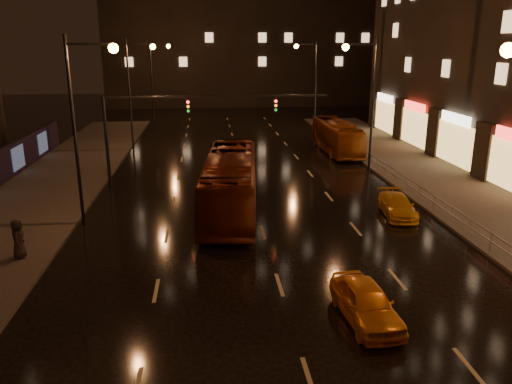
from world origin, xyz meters
TOP-DOWN VIEW (x-y plane):
  - ground at (0.00, 20.00)m, footprint 140.00×140.00m
  - sidewalk_left at (-13.50, 15.00)m, footprint 7.00×70.00m
  - sidewalk_right at (13.50, 15.00)m, footprint 7.00×70.00m
  - traffic_signal at (-5.06, 20.00)m, footprint 15.31×0.32m
  - railing_right at (10.20, 18.00)m, footprint 0.05×56.00m
  - bus_red at (-1.50, 13.75)m, footprint 3.99×12.51m
  - bus_curb at (9.00, 29.64)m, footprint 2.40×10.27m
  - taxi_near at (2.66, 1.00)m, footprint 1.96×4.18m
  - taxi_far at (7.98, 11.92)m, footprint 2.09×4.21m
  - pedestrian_c at (-11.41, 7.57)m, footprint 0.71×0.97m

SIDE VIEW (x-z plane):
  - ground at x=0.00m, z-range 0.00..0.00m
  - sidewalk_left at x=-13.50m, z-range 0.00..0.15m
  - sidewalk_right at x=13.50m, z-range 0.00..0.15m
  - taxi_far at x=7.98m, z-range 0.00..1.18m
  - taxi_near at x=2.66m, z-range 0.00..1.38m
  - railing_right at x=10.20m, z-range 0.40..1.40m
  - pedestrian_c at x=-11.41m, z-range 0.15..1.98m
  - bus_curb at x=9.00m, z-range 0.00..2.86m
  - bus_red at x=-1.50m, z-range 0.00..3.42m
  - traffic_signal at x=-5.06m, z-range 1.64..7.84m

